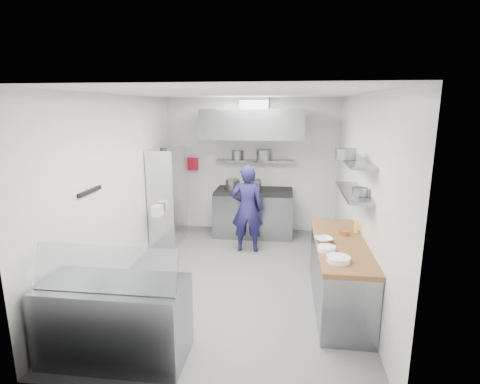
# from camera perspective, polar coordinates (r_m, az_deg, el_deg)

# --- Properties ---
(floor) EXTENTS (5.00, 5.00, 0.00)m
(floor) POSITION_cam_1_polar(r_m,az_deg,el_deg) (6.00, -0.73, -13.02)
(floor) COLOR #525254
(floor) RESTS_ON ground
(ceiling) EXTENTS (5.00, 5.00, 0.00)m
(ceiling) POSITION_cam_1_polar(r_m,az_deg,el_deg) (5.40, -0.82, 14.79)
(ceiling) COLOR silver
(ceiling) RESTS_ON wall_back
(wall_back) EXTENTS (3.60, 2.80, 0.02)m
(wall_back) POSITION_cam_1_polar(r_m,az_deg,el_deg) (7.97, 1.70, 4.08)
(wall_back) COLOR white
(wall_back) RESTS_ON floor
(wall_front) EXTENTS (3.60, 2.80, 0.02)m
(wall_front) POSITION_cam_1_polar(r_m,az_deg,el_deg) (3.18, -7.05, -9.79)
(wall_front) COLOR white
(wall_front) RESTS_ON floor
(wall_left) EXTENTS (2.80, 5.00, 0.02)m
(wall_left) POSITION_cam_1_polar(r_m,az_deg,el_deg) (6.04, -17.94, 0.60)
(wall_left) COLOR white
(wall_left) RESTS_ON floor
(wall_right) EXTENTS (2.80, 5.00, 0.02)m
(wall_right) POSITION_cam_1_polar(r_m,az_deg,el_deg) (5.58, 17.86, -0.38)
(wall_right) COLOR white
(wall_right) RESTS_ON floor
(gas_range) EXTENTS (1.60, 0.80, 0.90)m
(gas_range) POSITION_cam_1_polar(r_m,az_deg,el_deg) (7.78, 2.11, -3.32)
(gas_range) COLOR gray
(gas_range) RESTS_ON floor
(cooktop) EXTENTS (1.57, 0.78, 0.06)m
(cooktop) POSITION_cam_1_polar(r_m,az_deg,el_deg) (7.66, 2.13, 0.13)
(cooktop) COLOR black
(cooktop) RESTS_ON gas_range
(stock_pot_left) EXTENTS (0.30, 0.30, 0.20)m
(stock_pot_left) POSITION_cam_1_polar(r_m,az_deg,el_deg) (7.71, -1.14, 1.21)
(stock_pot_left) COLOR slate
(stock_pot_left) RESTS_ON cooktop
(stock_pot_mid) EXTENTS (0.35, 0.35, 0.24)m
(stock_pot_mid) POSITION_cam_1_polar(r_m,az_deg,el_deg) (7.48, 1.92, 1.01)
(stock_pot_mid) COLOR slate
(stock_pot_mid) RESTS_ON cooktop
(over_range_shelf) EXTENTS (1.60, 0.30, 0.04)m
(over_range_shelf) POSITION_cam_1_polar(r_m,az_deg,el_deg) (7.79, 2.33, 4.76)
(over_range_shelf) COLOR gray
(over_range_shelf) RESTS_ON wall_back
(shelf_pot_a) EXTENTS (0.25, 0.25, 0.18)m
(shelf_pot_a) POSITION_cam_1_polar(r_m,az_deg,el_deg) (7.96, -0.36, 5.75)
(shelf_pot_a) COLOR slate
(shelf_pot_a) RESTS_ON over_range_shelf
(shelf_pot_b) EXTENTS (0.30, 0.30, 0.22)m
(shelf_pot_b) POSITION_cam_1_polar(r_m,az_deg,el_deg) (7.68, 3.64, 5.61)
(shelf_pot_b) COLOR slate
(shelf_pot_b) RESTS_ON over_range_shelf
(extractor_hood) EXTENTS (1.90, 1.15, 0.55)m
(extractor_hood) POSITION_cam_1_polar(r_m,az_deg,el_deg) (7.30, 2.10, 10.37)
(extractor_hood) COLOR gray
(extractor_hood) RESTS_ON wall_back
(hood_duct) EXTENTS (0.55, 0.55, 0.24)m
(hood_duct) POSITION_cam_1_polar(r_m,az_deg,el_deg) (7.52, 2.28, 13.34)
(hood_duct) COLOR slate
(hood_duct) RESTS_ON extractor_hood
(red_firebox) EXTENTS (0.22, 0.10, 0.26)m
(red_firebox) POSITION_cam_1_polar(r_m,az_deg,el_deg) (8.12, -7.18, 4.29)
(red_firebox) COLOR #AD0D23
(red_firebox) RESTS_ON wall_back
(chef) EXTENTS (0.60, 0.41, 1.61)m
(chef) POSITION_cam_1_polar(r_m,az_deg,el_deg) (6.81, 1.11, -2.57)
(chef) COLOR #191746
(chef) RESTS_ON floor
(wire_rack) EXTENTS (0.50, 0.90, 1.85)m
(wire_rack) POSITION_cam_1_polar(r_m,az_deg,el_deg) (7.40, -10.96, -0.59)
(wire_rack) COLOR silver
(wire_rack) RESTS_ON floor
(rack_bin_a) EXTENTS (0.16, 0.20, 0.18)m
(rack_bin_a) POSITION_cam_1_polar(r_m,az_deg,el_deg) (6.87, -12.48, -2.78)
(rack_bin_a) COLOR white
(rack_bin_a) RESTS_ON wire_rack
(rack_bin_b) EXTENTS (0.15, 0.20, 0.17)m
(rack_bin_b) POSITION_cam_1_polar(r_m,az_deg,el_deg) (7.20, -11.43, 2.06)
(rack_bin_b) COLOR yellow
(rack_bin_b) RESTS_ON wire_rack
(rack_jar) EXTENTS (0.12, 0.12, 0.18)m
(rack_jar) POSITION_cam_1_polar(r_m,az_deg,el_deg) (6.97, -11.60, 5.87)
(rack_jar) COLOR black
(rack_jar) RESTS_ON wire_rack
(knife_strip) EXTENTS (0.04, 0.55, 0.05)m
(knife_strip) POSITION_cam_1_polar(r_m,az_deg,el_deg) (5.22, -21.92, 0.10)
(knife_strip) COLOR black
(knife_strip) RESTS_ON wall_left
(prep_counter_base) EXTENTS (0.62, 2.00, 0.84)m
(prep_counter_base) POSITION_cam_1_polar(r_m,az_deg,el_deg) (5.28, 14.82, -12.20)
(prep_counter_base) COLOR gray
(prep_counter_base) RESTS_ON floor
(prep_counter_top) EXTENTS (0.65, 2.04, 0.06)m
(prep_counter_top) POSITION_cam_1_polar(r_m,az_deg,el_deg) (5.11, 15.11, -7.62)
(prep_counter_top) COLOR brown
(prep_counter_top) RESTS_ON prep_counter_base
(plate_stack_a) EXTENTS (0.27, 0.27, 0.06)m
(plate_stack_a) POSITION_cam_1_polar(r_m,az_deg,el_deg) (4.45, 14.75, -9.86)
(plate_stack_a) COLOR white
(plate_stack_a) RESTS_ON prep_counter_top
(plate_stack_b) EXTENTS (0.22, 0.22, 0.06)m
(plate_stack_b) POSITION_cam_1_polar(r_m,az_deg,el_deg) (4.73, 13.07, -8.41)
(plate_stack_b) COLOR white
(plate_stack_b) RESTS_ON prep_counter_top
(copper_pan) EXTENTS (0.14, 0.14, 0.06)m
(copper_pan) POSITION_cam_1_polar(r_m,az_deg,el_deg) (5.37, 15.52, -5.97)
(copper_pan) COLOR #CE7F3A
(copper_pan) RESTS_ON prep_counter_top
(squeeze_bottle) EXTENTS (0.06, 0.06, 0.18)m
(squeeze_bottle) POSITION_cam_1_polar(r_m,az_deg,el_deg) (5.48, 17.35, -5.04)
(squeeze_bottle) COLOR yellow
(squeeze_bottle) RESTS_ON prep_counter_top
(mixing_bowl) EXTENTS (0.29, 0.29, 0.05)m
(mixing_bowl) POSITION_cam_1_polar(r_m,az_deg,el_deg) (5.04, 12.63, -7.08)
(mixing_bowl) COLOR white
(mixing_bowl) RESTS_ON prep_counter_top
(wall_shelf_lower) EXTENTS (0.30, 1.30, 0.04)m
(wall_shelf_lower) POSITION_cam_1_polar(r_m,az_deg,el_deg) (5.24, 16.81, -0.01)
(wall_shelf_lower) COLOR gray
(wall_shelf_lower) RESTS_ON wall_right
(wall_shelf_upper) EXTENTS (0.30, 1.30, 0.04)m
(wall_shelf_upper) POSITION_cam_1_polar(r_m,az_deg,el_deg) (5.17, 17.11, 4.53)
(wall_shelf_upper) COLOR gray
(wall_shelf_upper) RESTS_ON wall_right
(shelf_pot_c) EXTENTS (0.19, 0.19, 0.10)m
(shelf_pot_c) POSITION_cam_1_polar(r_m,az_deg,el_deg) (4.97, 17.82, 0.06)
(shelf_pot_c) COLOR slate
(shelf_pot_c) RESTS_ON wall_shelf_lower
(shelf_pot_d) EXTENTS (0.27, 0.27, 0.14)m
(shelf_pot_d) POSITION_cam_1_polar(r_m,az_deg,el_deg) (5.16, 15.80, 5.61)
(shelf_pot_d) COLOR slate
(shelf_pot_d) RESTS_ON wall_shelf_upper
(display_case) EXTENTS (1.50, 0.70, 0.85)m
(display_case) POSITION_cam_1_polar(r_m,az_deg,el_deg) (4.36, -18.48, -18.06)
(display_case) COLOR gray
(display_case) RESTS_ON floor
(display_glass) EXTENTS (1.47, 0.19, 0.42)m
(display_glass) POSITION_cam_1_polar(r_m,az_deg,el_deg) (3.98, -19.90, -10.87)
(display_glass) COLOR silver
(display_glass) RESTS_ON display_case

